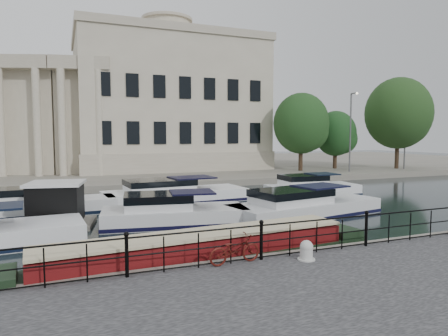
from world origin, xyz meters
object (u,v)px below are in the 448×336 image
at_px(bicycle, 235,249).
at_px(harbour_hut, 57,206).
at_px(narrowboat, 201,258).
at_px(mooring_bollard, 306,251).

relative_size(bicycle, harbour_hut, 0.43).
height_order(narrowboat, harbour_hut, harbour_hut).
height_order(bicycle, mooring_bollard, bicycle).
bearing_deg(mooring_bollard, bicycle, 167.64).
bearing_deg(mooring_bollard, harbour_hut, 124.64).
relative_size(mooring_bollard, narrowboat, 0.05).
bearing_deg(mooring_bollard, narrowboat, 144.42).
bearing_deg(bicycle, narrowboat, 16.22).
distance_m(mooring_bollard, harbour_hut, 12.50).
relative_size(bicycle, narrowboat, 0.13).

